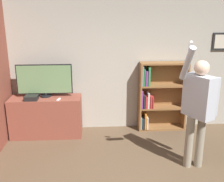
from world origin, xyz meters
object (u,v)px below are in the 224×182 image
object	(u,v)px
bookshelf	(158,97)
person	(198,104)
game_console	(31,98)
television	(45,80)

from	to	relation	value
bookshelf	person	size ratio (longest dim) A/B	0.71
game_console	person	world-z (taller)	person
television	person	world-z (taller)	person
game_console	bookshelf	distance (m)	2.57
game_console	bookshelf	size ratio (longest dim) A/B	0.17
bookshelf	television	bearing A→B (deg)	-177.46
game_console	bookshelf	xyz separation A→B (m)	(2.54, 0.31, -0.12)
television	game_console	size ratio (longest dim) A/B	4.38
television	bookshelf	world-z (taller)	television
game_console	person	xyz separation A→B (m)	(2.81, -1.19, 0.23)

